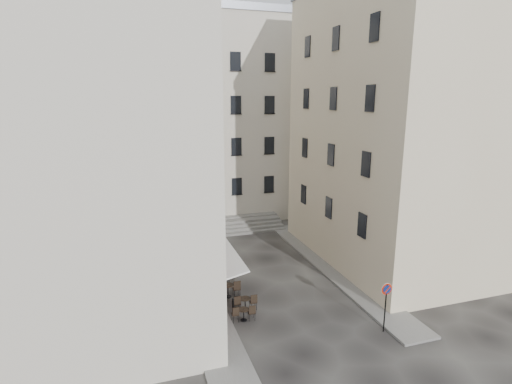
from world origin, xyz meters
name	(u,v)px	position (x,y,z in m)	size (l,w,h in m)	color
ground	(284,297)	(0.00, 0.00, 0.00)	(90.00, 90.00, 0.00)	black
sidewalk_left	(194,278)	(-4.50, 4.00, 0.06)	(2.00, 22.00, 0.12)	slate
sidewalk_right	(330,266)	(4.50, 3.00, 0.06)	(2.00, 18.00, 0.12)	slate
building_left	(70,112)	(-10.50, 3.00, 10.31)	(12.20, 16.20, 20.60)	beige
building_right	(412,124)	(10.50, 3.50, 9.31)	(12.20, 14.20, 18.60)	beige
building_back	(202,117)	(-1.00, 19.00, 9.31)	(18.20, 10.20, 18.60)	beige
cafe_storefront	(205,269)	(-4.32, 1.00, 1.88)	(1.74, 7.30, 3.50)	#45090D
stone_steps	(230,226)	(0.00, 12.57, 0.40)	(9.00, 3.15, 0.80)	#615F5C
bollard_near	(233,306)	(-3.25, -1.00, 0.53)	(0.12, 0.12, 0.98)	black
bollard_mid	(218,278)	(-3.25, 2.50, 0.53)	(0.12, 0.12, 0.98)	black
bollard_far	(207,257)	(-3.25, 6.00, 0.53)	(0.12, 0.12, 0.98)	black
no_parking_sign	(386,298)	(3.32, -4.63, 1.78)	(0.57, 0.10, 2.51)	black
bistro_table_a	(243,313)	(-2.87, -1.65, 0.42)	(1.18, 0.55, 0.83)	black
bistro_table_b	(245,302)	(-2.51, -0.66, 0.45)	(1.25, 0.58, 0.88)	black
bistro_table_c	(228,289)	(-3.04, 0.98, 0.50)	(1.39, 0.65, 0.97)	black
bistro_table_d	(224,275)	(-2.82, 2.94, 0.46)	(1.27, 0.59, 0.89)	black
bistro_table_e	(218,263)	(-2.73, 5.04, 0.41)	(1.14, 0.54, 0.80)	black
pedestrian	(222,279)	(-3.20, 1.61, 0.85)	(0.62, 0.41, 1.70)	black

